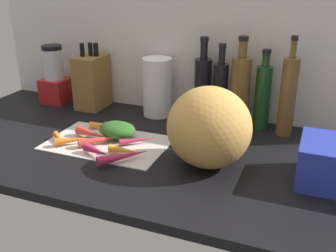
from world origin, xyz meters
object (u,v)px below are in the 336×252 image
object	(u,v)px
carrot_7	(72,140)
winter_squash	(209,128)
carrot_5	(123,156)
carrot_6	(104,125)
knife_block	(92,81)
bottle_4	(288,96)
blender_appliance	(55,78)
bottle_2	(240,91)
bottle_3	(263,96)
bottle_0	(203,87)
carrot_8	(97,151)
carrot_1	(137,140)
carrot_0	(125,150)
carrot_2	(120,125)
carrot_3	(103,139)
bottle_1	(220,92)
carrot_9	(91,133)
carrot_4	(59,139)
cutting_board	(108,143)
paper_towel_roll	(157,87)

from	to	relation	value
carrot_7	winter_squash	world-z (taller)	winter_squash
carrot_5	carrot_6	bearing A→B (deg)	132.28
knife_block	bottle_4	world-z (taller)	bottle_4
carrot_5	blender_appliance	bearing A→B (deg)	142.76
winter_squash	bottle_2	distance (cm)	35.11
bottle_2	bottle_3	bearing A→B (deg)	14.25
bottle_3	bottle_0	bearing A→B (deg)	178.48
carrot_8	knife_block	world-z (taller)	knife_block
carrot_5	bottle_2	size ratio (longest dim) A/B	0.50
carrot_1	knife_block	size ratio (longest dim) A/B	0.43
carrot_0	winter_squash	xyz separation A→B (cm)	(26.81, 4.44, 10.45)
carrot_0	carrot_7	size ratio (longest dim) A/B	0.93
carrot_2	carrot_3	distance (cm)	13.10
bottle_2	carrot_1	bearing A→B (deg)	-133.72
carrot_5	carrot_8	size ratio (longest dim) A/B	1.66
bottle_1	bottle_2	size ratio (longest dim) A/B	0.91
winter_squash	bottle_1	distance (cm)	36.01
carrot_0	carrot_9	bearing A→B (deg)	156.41
carrot_9	bottle_4	distance (cm)	71.66
carrot_1	bottle_3	bearing A→B (deg)	41.00
bottle_0	carrot_4	bearing A→B (deg)	-133.26
carrot_3	carrot_4	world-z (taller)	carrot_3
carrot_9	winter_squash	bearing A→B (deg)	-4.03
cutting_board	carrot_9	world-z (taller)	carrot_9
knife_block	bottle_3	size ratio (longest dim) A/B	0.93
winter_squash	paper_towel_roll	world-z (taller)	winter_squash
bottle_1	bottle_2	bearing A→B (deg)	-3.84
knife_block	blender_appliance	distance (cm)	19.36
carrot_2	knife_block	size ratio (longest dim) A/B	0.43
carrot_9	knife_block	world-z (taller)	knife_block
bottle_1	bottle_3	xyz separation A→B (cm)	(15.95, 1.58, -0.03)
paper_towel_roll	bottle_1	world-z (taller)	bottle_1
carrot_3	carrot_6	xyz separation A→B (cm)	(-6.70, 12.21, -0.22)
carrot_0	bottle_0	size ratio (longest dim) A/B	0.32
carrot_4	carrot_5	size ratio (longest dim) A/B	0.60
carrot_9	paper_towel_roll	distance (cm)	36.02
carrot_1	carrot_5	xyz separation A→B (cm)	(1.53, -13.31, 0.46)
carrot_7	bottle_2	size ratio (longest dim) A/B	0.33
knife_block	bottle_0	bearing A→B (deg)	3.91
cutting_board	carrot_0	xyz separation A→B (cm)	(10.29, -6.83, 1.85)
carrot_3	bottle_4	xyz separation A→B (cm)	(57.42, 33.30, 12.68)
carrot_5	knife_block	xyz separation A→B (cm)	(-36.92, 42.84, 9.19)
bottle_4	carrot_2	bearing A→B (deg)	-160.64
knife_block	carrot_3	bearing A→B (deg)	-54.28
carrot_0	bottle_3	xyz separation A→B (cm)	(36.96, 41.56, 10.66)
carrot_1	carrot_9	world-z (taller)	carrot_9
carrot_5	carrot_8	world-z (taller)	same
bottle_2	carrot_4	bearing A→B (deg)	-144.44
carrot_1	carrot_9	distance (cm)	17.26
cutting_board	carrot_5	world-z (taller)	carrot_5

